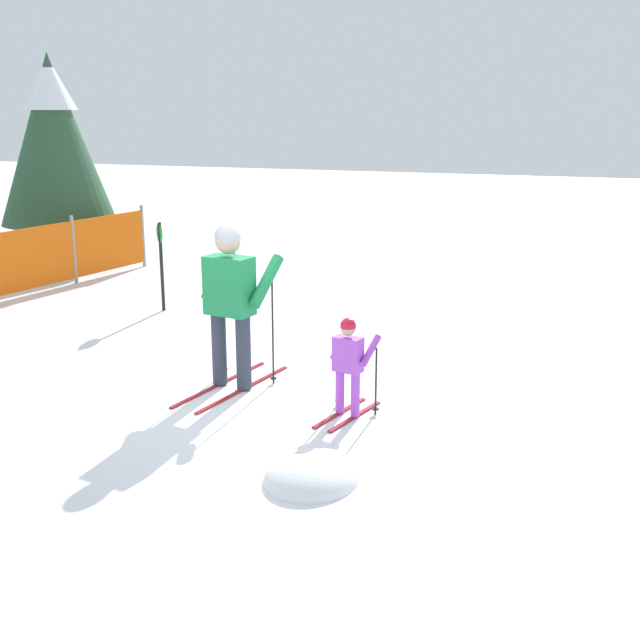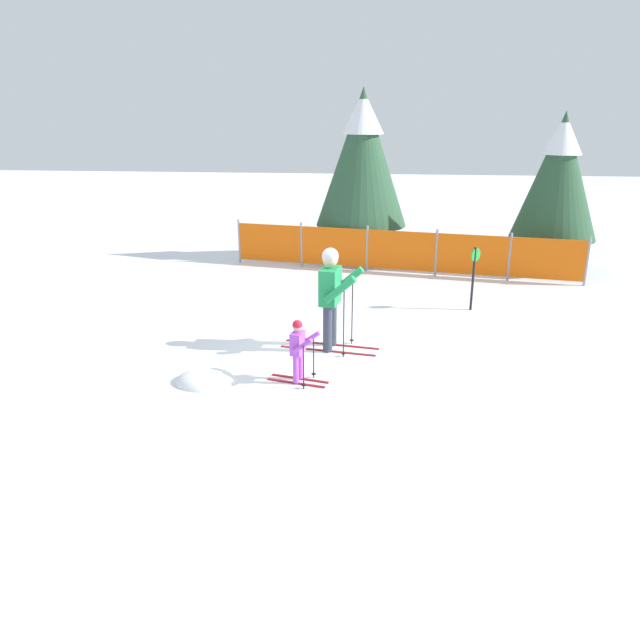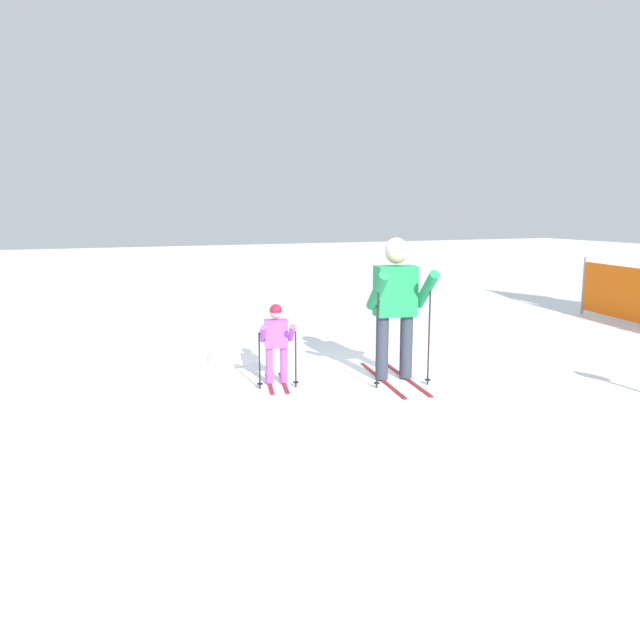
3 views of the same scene
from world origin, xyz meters
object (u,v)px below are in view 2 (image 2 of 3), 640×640
at_px(skier_child, 299,347).
at_px(conifer_far, 559,174).
at_px(trail_marker, 474,271).
at_px(conifer_near, 362,156).
at_px(skier_adult, 332,290).
at_px(safety_fence, 401,251).

distance_m(skier_child, conifer_far, 9.52).
height_order(conifer_far, trail_marker, conifer_far).
xyz_separation_m(skier_child, conifer_near, (0.61, 8.25, 2.21)).
relative_size(skier_adult, skier_child, 1.79).
bearing_deg(conifer_near, skier_child, -94.23).
relative_size(skier_child, trail_marker, 0.75).
bearing_deg(skier_adult, trail_marker, 51.79).
bearing_deg(conifer_far, safety_fence, -168.88).
relative_size(skier_child, conifer_far, 0.25).
bearing_deg(trail_marker, conifer_far, 56.34).
bearing_deg(skier_adult, skier_child, -95.28).
bearing_deg(conifer_far, trail_marker, -123.66).
distance_m(skier_child, safety_fence, 7.00).
bearing_deg(safety_fence, conifer_far, 11.12).
bearing_deg(skier_child, skier_adult, 88.85).
xyz_separation_m(safety_fence, conifer_near, (-1.08, 1.46, 2.20)).
xyz_separation_m(skier_adult, safety_fence, (1.31, 5.35, -0.49)).
distance_m(skier_adult, conifer_near, 7.03).
height_order(skier_child, trail_marker, trail_marker).
xyz_separation_m(conifer_far, trail_marker, (-2.41, -3.62, -1.60)).
height_order(skier_adult, trail_marker, skier_adult).
distance_m(safety_fence, trail_marker, 3.20).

